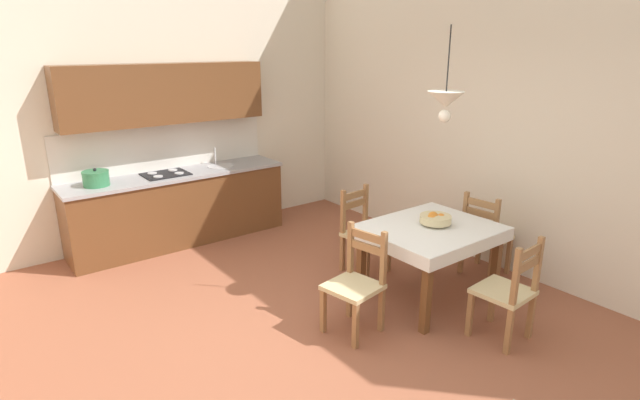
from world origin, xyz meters
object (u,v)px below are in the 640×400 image
kitchen_cabinetry (175,176)px  dining_table (430,239)px  dining_chair_camera_side (508,292)px  dining_chair_window_side (485,237)px  fruit_bowl (435,219)px  pendant_lamp (446,101)px  dining_chair_tv_side (356,284)px  dining_chair_kitchen_side (363,233)px

kitchen_cabinetry → dining_table: kitchen_cabinetry is taller
dining_chair_camera_side → dining_chair_window_side: same height
fruit_bowl → pendant_lamp: (-0.13, -0.12, 1.14)m
fruit_bowl → pendant_lamp: pendant_lamp is taller
kitchen_cabinetry → fruit_bowl: (1.42, -2.93, -0.04)m
dining_chair_camera_side → dining_chair_tv_side: (-0.91, 0.88, 0.00)m
pendant_lamp → dining_chair_kitchen_side: bearing=90.5°
pendant_lamp → kitchen_cabinetry: bearing=112.8°
dining_table → dining_chair_window_side: (0.88, -0.01, -0.18)m
fruit_bowl → dining_chair_window_side: bearing=-1.6°
dining_chair_window_side → dining_table: bearing=179.0°
pendant_lamp → dining_chair_window_side: bearing=6.1°
kitchen_cabinetry → dining_chair_camera_side: 4.07m
fruit_bowl → dining_chair_camera_side: bearing=-96.7°
dining_table → dining_chair_camera_side: bearing=-92.8°
kitchen_cabinetry → dining_chair_camera_side: kitchen_cabinetry is taller
dining_chair_window_side → fruit_bowl: (-0.82, 0.02, 0.37)m
dining_table → dining_chair_window_side: dining_chair_window_side is taller
dining_chair_kitchen_side → fruit_bowl: 0.95m
kitchen_cabinetry → dining_chair_camera_side: size_ratio=2.90×
kitchen_cabinetry → dining_chair_tv_side: kitchen_cabinetry is taller
kitchen_cabinetry → dining_chair_window_side: (2.24, -2.95, -0.41)m
fruit_bowl → kitchen_cabinetry: bearing=115.8°
dining_chair_camera_side → dining_chair_tv_side: 1.27m
dining_chair_tv_side → dining_chair_window_side: 1.84m
kitchen_cabinetry → fruit_bowl: size_ratio=8.98×
dining_chair_kitchen_side → dining_chair_tv_side: bearing=-134.9°
kitchen_cabinetry → pendant_lamp: bearing=-67.2°
dining_chair_camera_side → pendant_lamp: size_ratio=1.16×
dining_table → dining_chair_camera_side: (-0.04, -0.89, -0.18)m
kitchen_cabinetry → dining_chair_tv_side: size_ratio=2.90×
dining_chair_kitchen_side → dining_chair_tv_side: (-0.88, -0.88, 0.00)m
dining_chair_tv_side → pendant_lamp: bearing=-6.8°
dining_chair_tv_side → dining_chair_window_side: bearing=-0.1°
dining_chair_tv_side → dining_chair_window_side: size_ratio=1.00×
kitchen_cabinetry → dining_table: (1.35, -2.94, -0.23)m
dining_table → dining_chair_kitchen_side: 0.89m
dining_table → dining_chair_camera_side: 0.91m
kitchen_cabinetry → pendant_lamp: (1.29, -3.06, 1.10)m
dining_chair_window_side → fruit_bowl: size_ratio=3.10×
dining_chair_tv_side → dining_chair_window_side: (1.84, -0.00, 0.00)m
dining_chair_window_side → fruit_bowl: bearing=178.4°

